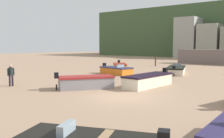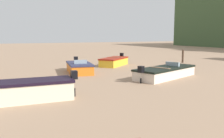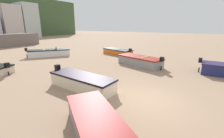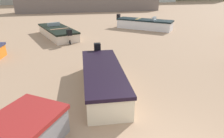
% 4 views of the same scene
% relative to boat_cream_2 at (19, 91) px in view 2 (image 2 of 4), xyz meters
% --- Properties ---
extents(boat_cream_2, '(1.78, 4.98, 1.24)m').
position_rel_boat_cream_2_xyz_m(boat_cream_2, '(0.00, 0.00, 0.00)').
color(boat_cream_2, beige).
rests_on(boat_cream_2, ground).
extents(boat_yellow_5, '(3.54, 3.82, 1.09)m').
position_rel_boat_cream_2_xyz_m(boat_yellow_5, '(-9.48, 9.38, -0.07)').
color(boat_yellow_5, gold).
rests_on(boat_yellow_5, ground).
extents(boat_orange_6, '(3.94, 2.27, 1.10)m').
position_rel_boat_cream_2_xyz_m(boat_orange_6, '(-6.76, 5.01, -0.06)').
color(boat_orange_6, orange).
rests_on(boat_orange_6, ground).
extents(boat_cream_10, '(3.41, 5.52, 1.05)m').
position_rel_boat_cream_2_xyz_m(boat_cream_10, '(-2.05, 9.59, -0.09)').
color(boat_cream_10, beige).
rests_on(boat_cream_10, ground).
extents(mooring_post_near_water, '(0.21, 0.21, 1.36)m').
position_rel_boat_cream_2_xyz_m(mooring_post_near_water, '(-8.53, 16.99, 0.22)').
color(mooring_post_near_water, '#4D392B').
rests_on(mooring_post_near_water, ground).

